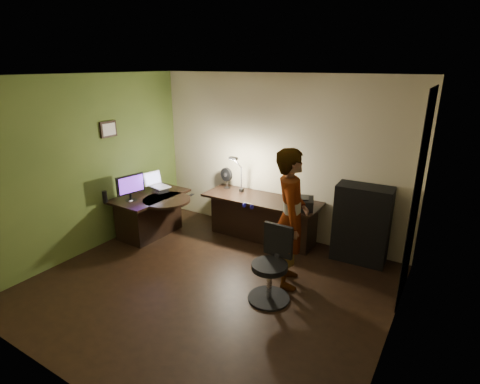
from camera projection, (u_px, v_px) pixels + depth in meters
The scene contains 27 objects.
floor at pixel (209, 286), 5.03m from camera, with size 4.50×4.00×0.01m, color black.
ceiling at pixel (202, 75), 4.15m from camera, with size 4.50×4.00×0.01m, color silver.
wall_back at pixel (278, 158), 6.20m from camera, with size 4.50×0.01×2.70m, color tan.
wall_front at pixel (55, 260), 2.97m from camera, with size 4.50×0.01×2.70m, color tan.
wall_left at pixel (87, 166), 5.70m from camera, with size 0.01×4.00×2.70m, color tan.
wall_right at pixel (401, 232), 3.47m from camera, with size 0.01×4.00×2.70m, color tan.
green_wall_overlay at pixel (87, 166), 5.70m from camera, with size 0.00×4.00×2.70m, color #4D6226.
arched_doorway at pixel (416, 200), 4.42m from camera, with size 0.01×0.90×2.60m, color black.
french_door at pixel (382, 288), 3.14m from camera, with size 0.02×0.92×2.10m, color white.
framed_picture at pixel (108, 129), 5.89m from camera, with size 0.04×0.30×0.25m, color black.
desk_left at pixel (151, 215), 6.43m from camera, with size 0.77×1.26×0.73m, color black.
desk_right at pixel (261, 219), 6.26m from camera, with size 1.96×0.69×0.74m, color black.
cabinet at pixel (362, 224), 5.51m from camera, with size 0.78×0.39×1.17m, color black.
laptop_stand at pixel (160, 190), 6.47m from camera, with size 0.24×0.20×0.10m, color silver.
laptop at pixel (160, 180), 6.41m from camera, with size 0.35×0.33×0.24m, color silver.
monitor at pixel (130, 191), 6.04m from camera, with size 0.10×0.48×0.32m, color black.
mouse at pixel (131, 201), 6.02m from camera, with size 0.05×0.08×0.03m, color silver.
phone at pixel (191, 195), 6.35m from camera, with size 0.06×0.12×0.01m, color black.
pen at pixel (140, 202), 6.00m from camera, with size 0.01×0.15×0.01m, color black.
speaker at pixel (105, 197), 5.98m from camera, with size 0.07×0.07×0.19m, color black.
notepad at pixel (134, 199), 6.14m from camera, with size 0.15×0.21×0.01m, color silver.
desk_fan at pixel (227, 178), 6.60m from camera, with size 0.24×0.13×0.38m, color black.
headphones at pixel (248, 205), 5.73m from camera, with size 0.17×0.07×0.08m, color #1E1BA0.
printer at pixel (299, 203), 5.68m from camera, with size 0.43×0.34×0.19m, color black.
desk_lamp at pixel (241, 172), 6.34m from camera, with size 0.17×0.33×0.72m, color black.
office_chair at pixel (270, 266), 4.59m from camera, with size 0.53×0.53×0.95m, color black.
person at pixel (291, 219), 4.82m from camera, with size 0.67×0.44×1.87m, color #D8A88C.
Camera 1 is at (2.63, -3.48, 2.83)m, focal length 28.00 mm.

